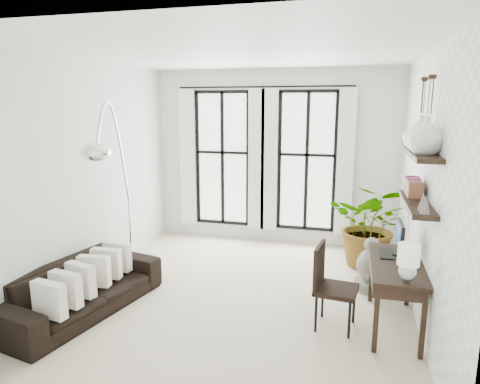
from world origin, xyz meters
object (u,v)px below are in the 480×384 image
(plant, at_px, (371,225))
(desk_chair, at_px, (329,281))
(sofa, at_px, (82,288))
(buddha, at_px, (370,268))
(arc_lamp, at_px, (112,146))
(desk, at_px, (396,269))

(plant, xyz_separation_m, desk_chair, (-0.54, -2.12, -0.12))
(sofa, height_order, buddha, buddha)
(sofa, distance_m, arc_lamp, 1.87)
(desk, bearing_deg, arc_lamp, 177.36)
(sofa, xyz_separation_m, plant, (3.54, 2.55, 0.37))
(plant, bearing_deg, buddha, -91.23)
(plant, height_order, buddha, plant)
(desk, xyz_separation_m, arc_lamp, (-3.64, 0.17, 1.29))
(buddha, bearing_deg, plant, 88.77)
(desk, xyz_separation_m, buddha, (-0.22, 1.04, -0.42))
(desk, bearing_deg, sofa, -171.42)
(desk_chair, height_order, arc_lamp, arc_lamp)
(plant, height_order, arc_lamp, arc_lamp)
(desk_chair, bearing_deg, buddha, 73.58)
(desk, xyz_separation_m, desk_chair, (-0.74, -0.13, -0.18))
(desk, relative_size, desk_chair, 1.36)
(sofa, distance_m, desk, 3.81)
(sofa, xyz_separation_m, arc_lamp, (0.10, 0.73, 1.71))
(sofa, bearing_deg, desk, -69.73)
(arc_lamp, bearing_deg, desk_chair, -5.87)
(arc_lamp, bearing_deg, buddha, 14.36)
(plant, xyz_separation_m, buddha, (-0.02, -0.94, -0.36))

